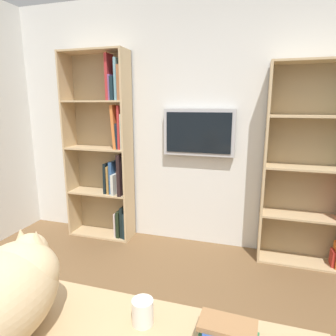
% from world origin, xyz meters
% --- Properties ---
extents(wall_back, '(4.52, 0.06, 2.70)m').
position_xyz_m(wall_back, '(0.00, -2.23, 1.35)').
color(wall_back, silver).
rests_on(wall_back, ground).
extents(bookshelf_left, '(0.92, 0.28, 1.96)m').
position_xyz_m(bookshelf_left, '(-1.24, -2.07, 0.95)').
color(bookshelf_left, tan).
rests_on(bookshelf_left, ground).
extents(bookshelf_right, '(0.77, 0.28, 2.14)m').
position_xyz_m(bookshelf_right, '(1.05, -2.06, 1.05)').
color(bookshelf_right, tan).
rests_on(bookshelf_right, ground).
extents(wall_mounted_tv, '(0.76, 0.07, 0.50)m').
position_xyz_m(wall_mounted_tv, '(-0.01, -2.15, 1.27)').
color(wall_mounted_tv, '#B7B7BC').
extents(cat, '(0.33, 0.62, 0.34)m').
position_xyz_m(cat, '(0.20, 0.24, 0.94)').
color(cat, '#D1B284').
rests_on(cat, desk).
extents(coffee_mug, '(0.08, 0.08, 0.10)m').
position_xyz_m(coffee_mug, '(-0.23, 0.05, 0.82)').
color(coffee_mug, white).
rests_on(coffee_mug, desk).
extents(desk_book_stack, '(0.21, 0.13, 0.07)m').
position_xyz_m(desk_book_stack, '(-0.54, 0.05, 0.81)').
color(desk_book_stack, '#387A47').
rests_on(desk_book_stack, desk).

